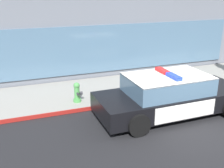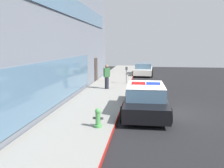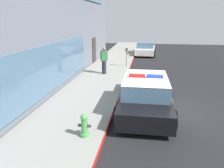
% 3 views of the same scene
% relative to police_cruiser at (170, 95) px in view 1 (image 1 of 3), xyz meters
% --- Properties ---
extents(ground, '(48.00, 48.00, 0.00)m').
position_rel_police_cruiser_xyz_m(ground, '(0.26, -1.00, -0.68)').
color(ground, black).
extents(sidewalk, '(48.00, 3.01, 0.15)m').
position_rel_police_cruiser_xyz_m(sidewalk, '(0.26, 2.69, -0.61)').
color(sidewalk, gray).
rests_on(sidewalk, ground).
extents(curb_red_paint, '(28.80, 0.04, 0.14)m').
position_rel_police_cruiser_xyz_m(curb_red_paint, '(0.26, 1.17, -0.61)').
color(curb_red_paint, maroon).
rests_on(curb_red_paint, ground).
extents(police_cruiser, '(5.08, 2.15, 1.49)m').
position_rel_police_cruiser_xyz_m(police_cruiser, '(0.00, 0.00, 0.00)').
color(police_cruiser, black).
rests_on(police_cruiser, ground).
extents(fire_hydrant, '(0.34, 0.39, 0.73)m').
position_rel_police_cruiser_xyz_m(fire_hydrant, '(-2.73, 1.75, -0.18)').
color(fire_hydrant, '#4C994C').
rests_on(fire_hydrant, sidewalk).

